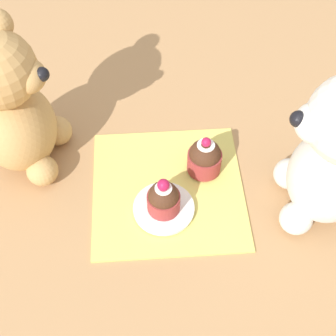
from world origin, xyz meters
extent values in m
plane|color=tan|center=(0.00, 0.00, 0.00)|extent=(4.00, 4.00, 0.00)
cube|color=#E0D166|center=(0.00, 0.00, 0.00)|extent=(0.23, 0.23, 0.01)
ellipsoid|color=silver|center=(0.04, 0.22, 0.07)|extent=(0.13, 0.12, 0.14)
ellipsoid|color=silver|center=(0.04, 0.18, 0.18)|extent=(0.06, 0.05, 0.04)
sphere|color=black|center=(0.04, 0.15, 0.19)|extent=(0.02, 0.02, 0.02)
sphere|color=silver|center=(0.00, 0.19, 0.02)|extent=(0.05, 0.05, 0.05)
sphere|color=silver|center=(0.08, 0.18, 0.02)|extent=(0.05, 0.05, 0.05)
ellipsoid|color=tan|center=(-0.08, -0.22, 0.07)|extent=(0.15, 0.14, 0.14)
ellipsoid|color=tan|center=(-0.07, -0.18, 0.18)|extent=(0.06, 0.06, 0.04)
sphere|color=black|center=(-0.07, -0.16, 0.19)|extent=(0.02, 0.02, 0.02)
sphere|color=tan|center=(-0.03, -0.19, 0.02)|extent=(0.05, 0.05, 0.05)
sphere|color=tan|center=(-0.11, -0.17, 0.02)|extent=(0.05, 0.05, 0.05)
cylinder|color=#993333|center=(-0.03, 0.06, 0.02)|extent=(0.05, 0.05, 0.04)
sphere|color=#472819|center=(-0.03, 0.06, 0.04)|extent=(0.05, 0.05, 0.05)
cylinder|color=white|center=(-0.03, 0.06, 0.06)|extent=(0.03, 0.03, 0.00)
sphere|color=#B71947|center=(-0.03, 0.06, 0.07)|extent=(0.01, 0.01, 0.01)
cylinder|color=white|center=(0.04, -0.01, 0.01)|extent=(0.09, 0.09, 0.01)
cylinder|color=#993333|center=(0.04, -0.01, 0.03)|extent=(0.05, 0.05, 0.03)
sphere|color=#472819|center=(0.04, -0.01, 0.04)|extent=(0.05, 0.05, 0.05)
cylinder|color=white|center=(0.04, -0.01, 0.06)|extent=(0.02, 0.02, 0.00)
sphere|color=#B71947|center=(0.04, -0.01, 0.07)|extent=(0.02, 0.02, 0.02)
camera|label=1|loc=(0.40, -0.03, 0.60)|focal=50.00mm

